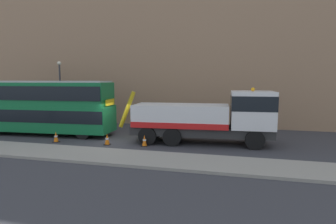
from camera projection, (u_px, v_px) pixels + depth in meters
The scene contains 9 objects.
ground_plane at pixel (120, 140), 19.53m from camera, with size 120.00×120.00×0.00m, color #38383D.
near_kerb at pixel (88, 155), 15.48m from camera, with size 60.00×2.80×0.15m, color gray.
building_facade at pixel (152, 37), 25.96m from camera, with size 60.00×1.50×16.00m.
recovery_tow_truck at pixel (208, 117), 18.30m from camera, with size 10.21×3.21×3.67m.
double_decker_bus at pixel (41, 105), 21.34m from camera, with size 11.16×3.26×4.06m.
traffic_cone_near_bus at pixel (56, 137), 18.88m from camera, with size 0.36×0.36×0.72m.
traffic_cone_midway at pixel (107, 140), 18.10m from camera, with size 0.36×0.36×0.72m.
traffic_cone_near_truck at pixel (144, 141), 17.72m from camera, with size 0.36×0.36×0.72m.
street_lamp at pixel (60, 87), 26.46m from camera, with size 0.36×0.36×5.83m.
Camera 1 is at (8.04, -17.73, 4.16)m, focal length 30.30 mm.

